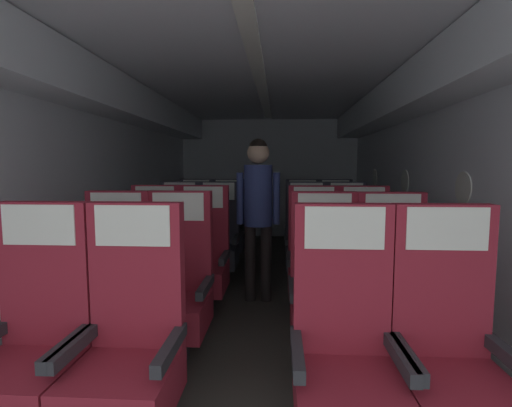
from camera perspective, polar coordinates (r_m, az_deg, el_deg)
ground at (r=4.02m, az=0.48°, el=-14.17°), size 3.60×7.37×0.02m
fuselage_shell at (r=4.05m, az=0.71°, el=10.15°), size 3.48×7.02×2.30m
seat_a_left_window at (r=2.22m, az=-30.57°, el=-18.07°), size 0.49×0.50×1.17m
seat_a_left_aisle at (r=2.01m, az=-18.63°, el=-20.11°), size 0.49×0.50×1.17m
seat_a_right_aisle at (r=2.04m, az=27.22°, el=-20.09°), size 0.49×0.50×1.17m
seat_a_right_window at (r=1.91m, az=13.28°, el=-21.51°), size 0.49×0.50×1.17m
seat_b_left_window at (r=2.92m, az=-20.71°, el=-12.01°), size 0.49×0.50×1.17m
seat_b_left_aisle at (r=2.79m, az=-11.93°, el=-12.58°), size 0.49×0.50×1.17m
seat_b_right_aisle at (r=2.78m, az=20.08°, el=-12.87°), size 0.49×0.50×1.17m
seat_b_right_window at (r=2.70m, az=10.32°, el=-13.12°), size 0.49×0.50×1.17m
seat_c_left_window at (r=3.70m, az=-15.25°, el=-8.10°), size 0.49×0.50×1.17m
seat_c_left_aisle at (r=3.57m, az=-8.13°, el=-8.45°), size 0.49×0.50×1.17m
seat_c_right_aisle at (r=3.60m, az=16.06°, el=-8.53°), size 0.49×0.50×1.17m
seat_c_right_window at (r=3.52m, az=8.72°, el=-8.68°), size 0.49×0.50×1.17m
seat_d_left_window at (r=4.52m, az=-11.62°, el=-5.53°), size 0.49×0.50×1.17m
seat_d_left_aisle at (r=4.41m, az=-5.77°, el=-5.73°), size 0.49×0.50×1.17m
seat_d_right_aisle at (r=4.45m, az=13.57°, el=-5.76°), size 0.49×0.50×1.17m
seat_d_right_window at (r=4.37m, az=7.61°, el=-5.85°), size 0.49×0.50×1.17m
seat_e_left_window at (r=5.34m, az=-9.13°, el=-3.78°), size 0.49×0.50×1.17m
seat_e_left_aisle at (r=5.28m, az=-4.22°, el=-3.83°), size 0.49×0.50×1.17m
seat_e_right_aisle at (r=5.28m, az=11.95°, el=-3.94°), size 0.49×0.50×1.17m
seat_e_right_window at (r=5.24m, az=7.02°, el=-3.93°), size 0.49×0.50×1.17m
flight_attendant at (r=3.73m, az=0.33°, el=0.23°), size 0.43×0.28×1.62m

